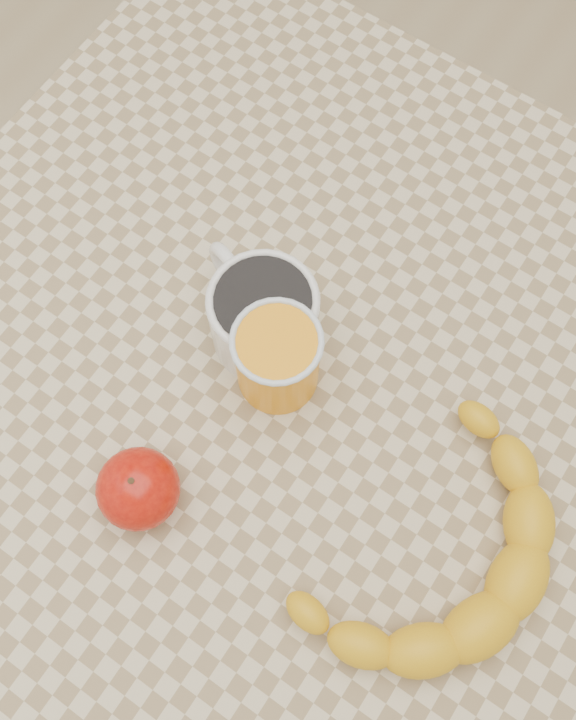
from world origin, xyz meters
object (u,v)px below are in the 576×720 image
Objects in this scene: table at (288,395)px; orange_juice_glass at (277,359)px; apple at (138,489)px; banana at (434,555)px; coffee_mug at (262,314)px.

orange_juice_glass is (-0.00, -0.01, 0.13)m from table.
apple is 0.25m from banana.
table is 9.69× the size of apple.
orange_juice_glass is 0.16m from apple.
apple is (-0.03, -0.16, -0.02)m from orange_juice_glass.
table is 0.24m from banana.
coffee_mug reaches higher than banana.
coffee_mug reaches higher than table.
table is at bearing -21.89° from coffee_mug.
table is 0.21m from apple.
coffee_mug is 1.80× the size of apple.
banana is at bearing -21.26° from coffee_mug.
table is 2.27× the size of banana.
orange_juice_glass reaches higher than table.
table is at bearing 77.73° from apple.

